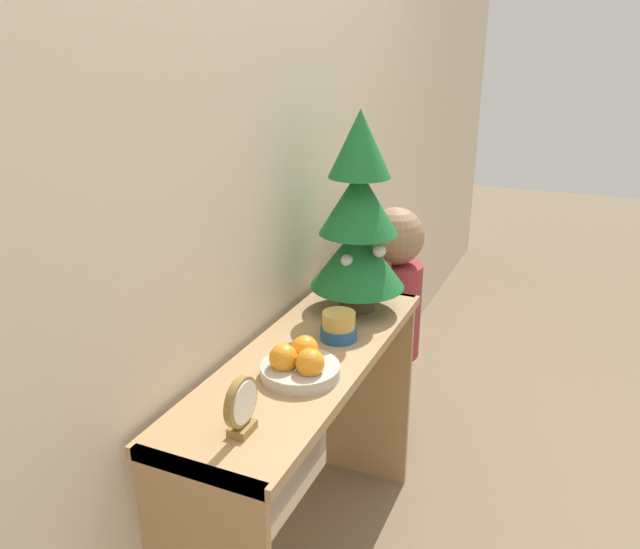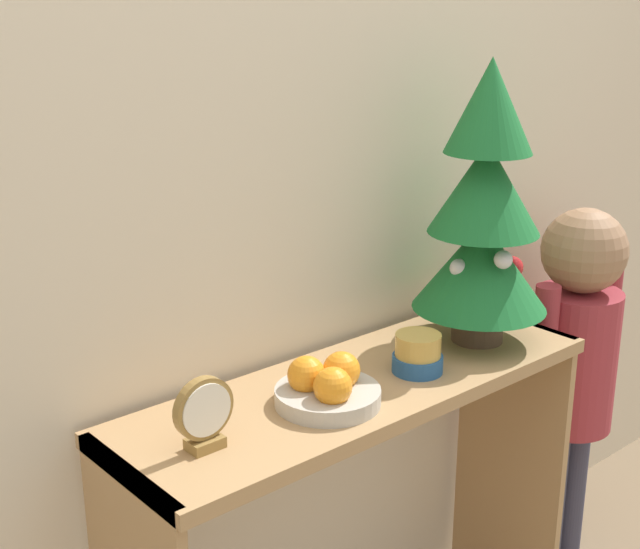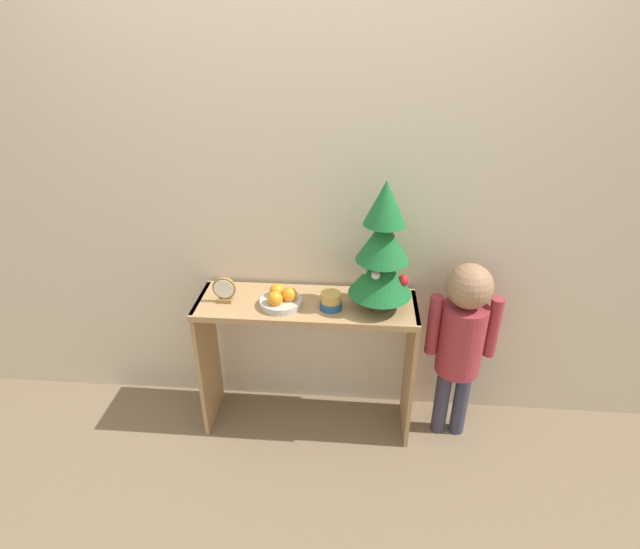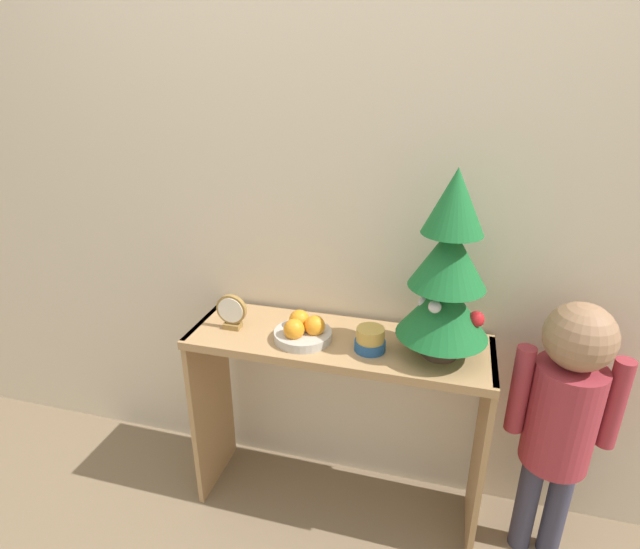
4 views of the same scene
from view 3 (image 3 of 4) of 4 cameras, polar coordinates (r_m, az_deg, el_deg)
name	(u,v)px [view 3 (image 3 of 4)]	position (r m, az deg, el deg)	size (l,w,h in m)	color
ground_plane	(305,443)	(2.73, -1.75, -18.70)	(12.00, 12.00, 0.00)	#7A664C
back_wall	(310,187)	(2.37, -1.17, 9.92)	(7.00, 0.05, 2.50)	beige
console_table	(307,334)	(2.49, -1.51, -6.78)	(1.06, 0.34, 0.75)	tan
mini_tree	(383,251)	(2.23, 7.16, 2.68)	(0.29, 0.29, 0.62)	#4C3828
fruit_bowl	(281,299)	(2.35, -4.51, -2.79)	(0.20, 0.20, 0.09)	#B7B2A8
singing_bowl	(331,301)	(2.32, 1.25, -3.06)	(0.10, 0.10, 0.08)	#235189
desk_clock	(224,290)	(2.40, -10.87, -1.76)	(0.11, 0.04, 0.13)	olive
child_figure	(462,333)	(2.49, 15.93, -6.44)	(0.34, 0.22, 0.99)	#38384C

